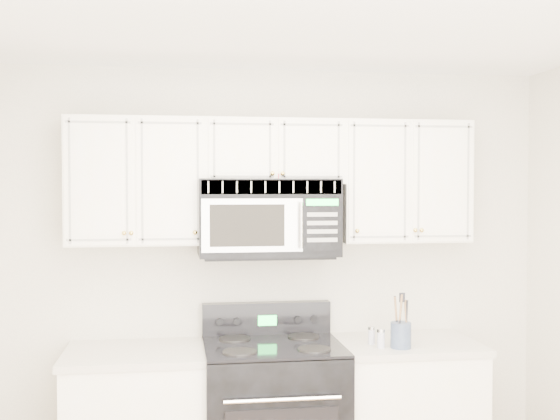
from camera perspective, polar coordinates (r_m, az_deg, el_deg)
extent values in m
cube|color=silver|center=(4.48, -0.85, -5.32)|extent=(3.50, 0.01, 2.60)
cube|color=beige|center=(4.21, -11.35, -11.37)|extent=(0.86, 0.65, 0.04)
cube|color=white|center=(4.55, 10.18, -16.36)|extent=(0.82, 0.63, 0.88)
cube|color=beige|center=(4.42, 10.22, -10.70)|extent=(0.86, 0.65, 0.04)
cylinder|color=silver|center=(3.90, 0.23, -15.16)|extent=(0.64, 0.02, 0.02)
cube|color=black|center=(4.20, -0.56, -10.99)|extent=(0.81, 0.69, 0.02)
cube|color=black|center=(4.48, -1.11, -8.86)|extent=(0.81, 0.08, 0.21)
cube|color=#21D445|center=(4.43, -1.03, -8.97)|extent=(0.12, 0.00, 0.06)
cube|color=white|center=(4.24, -11.60, 2.30)|extent=(0.80, 0.33, 0.75)
cube|color=white|center=(4.47, 9.92, 2.29)|extent=(0.80, 0.33, 0.75)
cube|color=white|center=(4.28, -0.56, 4.74)|extent=(0.84, 0.33, 0.39)
sphere|color=gold|center=(4.07, -12.00, -1.85)|extent=(0.03, 0.03, 0.03)
sphere|color=gold|center=(4.06, -6.92, -1.82)|extent=(0.03, 0.03, 0.03)
sphere|color=gold|center=(4.20, 6.30, -1.70)|extent=(0.03, 0.03, 0.03)
sphere|color=gold|center=(4.30, 10.94, -1.63)|extent=(0.03, 0.03, 0.03)
sphere|color=gold|center=(4.09, -0.62, 2.98)|extent=(0.03, 0.03, 0.03)
sphere|color=gold|center=(4.10, 0.22, 2.98)|extent=(0.03, 0.03, 0.03)
cylinder|color=red|center=(4.09, -0.11, 2.27)|extent=(0.01, 0.00, 0.10)
sphere|color=gold|center=(4.09, -0.11, 1.48)|extent=(0.03, 0.03, 0.03)
cube|color=black|center=(4.23, -1.02, -0.57)|extent=(0.83, 0.42, 0.46)
cube|color=#9B9A98|center=(4.03, -0.64, 1.87)|extent=(0.81, 0.01, 0.08)
cube|color=#ADADAD|center=(4.01, -2.25, -1.26)|extent=(0.58, 0.01, 0.31)
cube|color=black|center=(4.00, -2.67, -1.27)|extent=(0.43, 0.01, 0.24)
cube|color=black|center=(4.08, 3.44, -1.21)|extent=(0.23, 0.01, 0.31)
cube|color=#21D445|center=(4.06, 3.46, 0.64)|extent=(0.19, 0.00, 0.04)
cylinder|color=silver|center=(4.02, 1.73, -1.25)|extent=(0.02, 0.02, 0.26)
cylinder|color=#435670|center=(4.22, 9.79, -10.00)|extent=(0.12, 0.12, 0.15)
cylinder|color=olive|center=(4.21, 10.23, -8.97)|extent=(0.01, 0.01, 0.26)
cylinder|color=black|center=(4.22, 9.46, -8.80)|extent=(0.01, 0.01, 0.28)
cylinder|color=olive|center=(4.17, 9.71, -8.81)|extent=(0.01, 0.01, 0.30)
cylinder|color=black|center=(4.21, 10.23, -8.97)|extent=(0.01, 0.01, 0.26)
cylinder|color=olive|center=(4.22, 9.45, -8.81)|extent=(0.01, 0.01, 0.28)
cylinder|color=black|center=(4.17, 9.72, -8.81)|extent=(0.01, 0.01, 0.30)
cylinder|color=olive|center=(4.21, 10.22, -8.97)|extent=(0.01, 0.01, 0.26)
cylinder|color=#B2B2C8|center=(4.20, 8.20, -10.42)|extent=(0.04, 0.04, 0.09)
cylinder|color=silver|center=(4.19, 8.21, -9.67)|extent=(0.05, 0.05, 0.02)
cylinder|color=#B2B2C8|center=(4.30, 7.46, -10.18)|extent=(0.04, 0.04, 0.09)
cylinder|color=silver|center=(4.29, 7.46, -9.49)|extent=(0.04, 0.04, 0.02)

